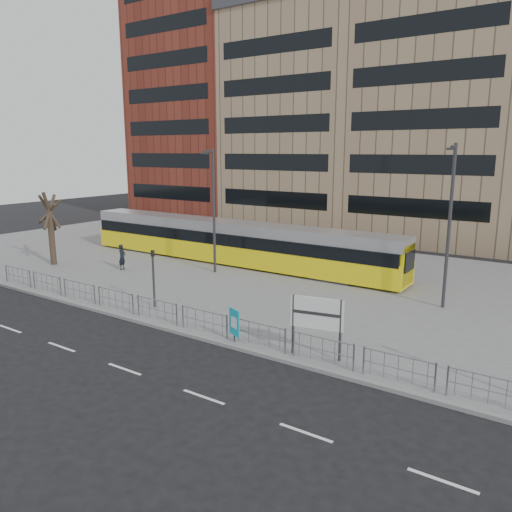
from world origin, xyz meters
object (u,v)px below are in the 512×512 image
Objects in this scene: traffic_light_west at (153,271)px; lamp_post_west at (213,206)px; pedestrian at (122,257)px; ad_panel at (234,323)px; lamp_post_east at (449,221)px; bare_tree at (48,190)px; tram at (231,242)px; station_sign at (317,316)px.

lamp_post_west is (-2.19, 7.85, 2.56)m from traffic_light_west.
lamp_post_west is at bearing -82.68° from pedestrian.
pedestrian is (-14.53, 6.47, 0.02)m from ad_panel.
bare_tree is at bearing -168.49° from lamp_post_east.
pedestrian is 21.49m from lamp_post_east.
lamp_post_west is (0.80, -3.02, 2.98)m from tram.
bare_tree reaches higher than ad_panel.
ad_panel is 12.51m from lamp_post_east.
bare_tree reaches higher than tram.
station_sign is at bearing -127.71° from pedestrian.
lamp_post_east is (15.79, -2.35, 3.11)m from tram.
ad_panel is 0.20× the size of bare_tree.
ad_panel is (-3.69, -0.53, -0.86)m from station_sign.
ad_panel is at bearing -121.94° from lamp_post_east.
bare_tree is at bearing -157.48° from lamp_post_west.
pedestrian is (-5.05, -5.99, -0.67)m from tram.
station_sign is 0.33× the size of bare_tree.
bare_tree is (-11.31, -4.69, 0.89)m from lamp_post_west.
tram is at bearing 150.56° from ad_panel.
lamp_post_west is (5.85, 2.98, 3.64)m from pedestrian.
traffic_light_west is at bearing -170.57° from ad_panel.
lamp_post_west is at bearing 155.87° from ad_panel.
lamp_post_west reaches higher than tram.
station_sign reaches higher than ad_panel.
bare_tree is (-26.30, -5.36, 0.76)m from lamp_post_east.
traffic_light_west is at bearing -146.35° from lamp_post_east.
station_sign is 1.68× the size of ad_panel.
lamp_post_west is at bearing 132.98° from station_sign.
traffic_light_west is 0.41× the size of bare_tree.
lamp_post_east is at bearing -99.73° from pedestrian.
bare_tree reaches higher than pedestrian.
lamp_post_west is 15.01m from lamp_post_east.
lamp_post_west is (-8.68, 9.45, 3.67)m from ad_panel.
station_sign is at bearing -35.79° from lamp_post_west.
lamp_post_east is 1.14× the size of bare_tree.
ad_panel is (9.48, -12.47, -0.69)m from tram.
tram is 11.28m from traffic_light_west.
lamp_post_east is (12.80, 8.52, 2.69)m from traffic_light_west.
ad_panel is at bearing -52.59° from tram.
tram is 8.50× the size of traffic_light_west.
traffic_light_west is at bearing -74.39° from lamp_post_west.
lamp_post_west reaches higher than traffic_light_west.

